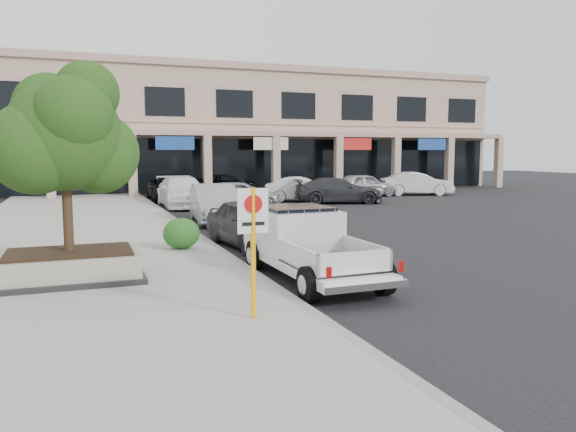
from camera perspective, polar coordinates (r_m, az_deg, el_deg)
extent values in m
plane|color=black|center=(12.84, 5.49, -7.26)|extent=(120.00, 120.00, 0.00)
cube|color=gray|center=(17.43, -20.36, -3.70)|extent=(8.00, 52.00, 0.15)
cube|color=gray|center=(17.88, -7.59, -3.09)|extent=(0.20, 52.00, 0.15)
cube|color=tan|center=(47.18, -4.11, 8.34)|extent=(40.00, 10.00, 9.00)
cube|color=#A28072|center=(47.56, -4.16, 14.07)|extent=(40.40, 10.40, 0.50)
cube|color=#A28072|center=(41.37, -1.66, 8.32)|extent=(40.00, 2.20, 0.35)
cube|color=tan|center=(50.86, 20.60, 5.11)|extent=(0.55, 0.55, 4.20)
cube|color=black|center=(42.36, -2.11, 5.17)|extent=(39.20, 0.08, 3.90)
cube|color=black|center=(13.79, -21.22, -5.83)|extent=(3.20, 2.20, 0.12)
cube|color=gray|center=(13.73, -21.27, -4.56)|extent=(3.00, 2.00, 0.50)
cube|color=black|center=(13.68, -21.32, -3.41)|extent=(2.70, 1.70, 0.06)
cylinder|color=black|center=(13.54, -21.52, 1.31)|extent=(0.22, 0.22, 2.20)
sphere|color=#1C3E10|center=(13.49, -21.79, 7.66)|extent=(2.50, 2.50, 2.50)
sphere|color=#1C3E10|center=(13.79, -18.78, 6.09)|extent=(1.90, 1.90, 1.90)
sphere|color=#1C3E10|center=(14.03, -23.11, 10.00)|extent=(1.60, 1.60, 1.60)
cylinder|color=#F6B60C|center=(9.78, -3.55, -3.85)|extent=(0.09, 0.09, 2.30)
cube|color=white|center=(9.68, -3.59, 0.53)|extent=(0.55, 0.03, 0.78)
cylinder|color=red|center=(9.63, -3.54, 1.22)|extent=(0.32, 0.01, 0.32)
ellipsoid|color=#144817|center=(17.12, -10.78, -1.75)|extent=(1.10, 0.99, 0.93)
imported|color=#313336|center=(18.03, -3.70, -0.72)|extent=(2.33, 4.72, 1.55)
imported|color=#999CA0|center=(24.36, -7.47, 1.27)|extent=(2.21, 5.16, 1.65)
imported|color=white|center=(31.46, -10.69, 2.43)|extent=(2.38, 5.78, 1.67)
imported|color=black|center=(35.29, -11.74, 2.80)|extent=(2.97, 5.94, 1.61)
imported|color=#A4A7AC|center=(30.42, -4.93, 2.23)|extent=(4.75, 2.95, 1.51)
imported|color=silver|center=(34.36, 1.48, 2.74)|extent=(4.79, 3.22, 1.49)
imported|color=#2A2C2F|center=(33.29, 5.14, 2.60)|extent=(5.59, 3.44, 1.51)
imported|color=black|center=(40.04, -6.27, 3.18)|extent=(5.52, 4.03, 1.39)
imported|color=#ADB1B6|center=(38.28, 7.71, 3.14)|extent=(4.79, 2.34, 1.57)
imported|color=silver|center=(40.25, 12.94, 3.23)|extent=(5.17, 3.18, 1.61)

